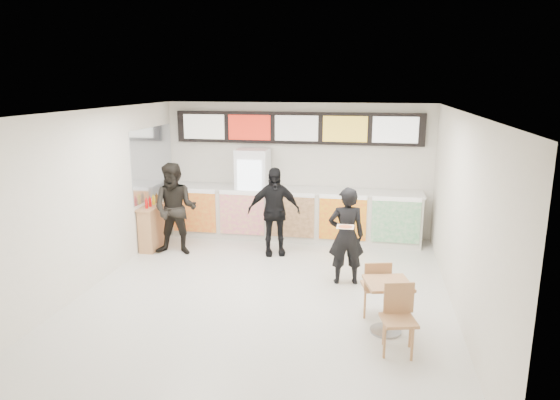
% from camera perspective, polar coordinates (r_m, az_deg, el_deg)
% --- Properties ---
extents(floor, '(7.00, 7.00, 0.00)m').
position_cam_1_polar(floor, '(8.43, -1.71, -10.73)').
color(floor, beige).
rests_on(floor, ground).
extents(ceiling, '(7.00, 7.00, 0.00)m').
position_cam_1_polar(ceiling, '(7.71, -1.87, 10.08)').
color(ceiling, white).
rests_on(ceiling, wall_back).
extents(wall_back, '(6.00, 0.00, 6.00)m').
position_cam_1_polar(wall_back, '(11.31, 1.96, 3.47)').
color(wall_back, silver).
rests_on(wall_back, floor).
extents(wall_left, '(0.00, 7.00, 7.00)m').
position_cam_1_polar(wall_left, '(9.04, -20.71, 0.10)').
color(wall_left, silver).
rests_on(wall_left, floor).
extents(wall_right, '(0.00, 7.00, 7.00)m').
position_cam_1_polar(wall_right, '(7.88, 20.06, -1.71)').
color(wall_right, silver).
rests_on(wall_right, floor).
extents(service_counter, '(5.56, 0.77, 1.14)m').
position_cam_1_polar(service_counter, '(11.11, 1.61, -1.61)').
color(service_counter, silver).
rests_on(service_counter, floor).
extents(menu_board, '(5.50, 0.14, 0.70)m').
position_cam_1_polar(menu_board, '(11.10, 1.93, 8.23)').
color(menu_board, black).
rests_on(menu_board, wall_back).
extents(drinks_fridge, '(0.70, 0.67, 2.00)m').
position_cam_1_polar(drinks_fridge, '(11.20, -3.09, 0.76)').
color(drinks_fridge, white).
rests_on(drinks_fridge, floor).
extents(mirror_panel, '(0.01, 2.00, 1.50)m').
position_cam_1_polar(mirror_panel, '(11.12, -14.32, 4.20)').
color(mirror_panel, '#B2B7BF').
rests_on(mirror_panel, wall_left).
extents(customer_main, '(0.69, 0.52, 1.71)m').
position_cam_1_polar(customer_main, '(8.67, 7.58, -4.08)').
color(customer_main, black).
rests_on(customer_main, floor).
extents(customer_left, '(0.96, 0.77, 1.88)m').
position_cam_1_polar(customer_left, '(10.26, -11.88, -1.04)').
color(customer_left, black).
rests_on(customer_left, floor).
extents(customer_mid, '(1.14, 0.73, 1.80)m').
position_cam_1_polar(customer_mid, '(10.04, -0.72, -1.30)').
color(customer_mid, black).
rests_on(customer_mid, floor).
extents(pizza_slice, '(0.36, 0.36, 0.02)m').
position_cam_1_polar(pizza_slice, '(8.16, 7.48, -3.01)').
color(pizza_slice, beige).
rests_on(pizza_slice, customer_main).
extents(cafe_table, '(0.78, 1.58, 0.89)m').
position_cam_1_polar(cafe_table, '(7.21, 12.16, -10.83)').
color(cafe_table, tan).
rests_on(cafe_table, floor).
extents(condiment_ledge, '(0.33, 0.83, 1.10)m').
position_cam_1_polar(condiment_ledge, '(10.82, -14.35, -2.99)').
color(condiment_ledge, tan).
rests_on(condiment_ledge, floor).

